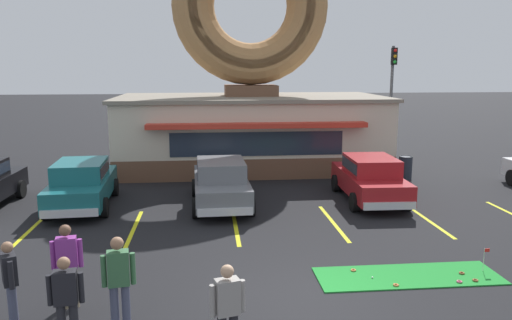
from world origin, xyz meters
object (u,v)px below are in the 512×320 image
Objects in this scene: trash_bin at (405,167)px; traffic_light_pole at (392,85)px; golf_ball at (373,277)px; car_grey at (221,181)px; pedestrian_leather_jacket_man at (119,279)px; car_teal at (82,182)px; pedestrian_clipboard_woman at (10,279)px; putting_flag_pin at (486,254)px; pedestrian_blue_sweater_man at (228,308)px; pedestrian_hooded_kid at (66,298)px; car_red at (370,177)px; pedestrian_beanie_man at (67,262)px.

trash_bin is 7.44m from traffic_light_pole.
car_grey is (-3.20, 6.39, 0.82)m from golf_ball.
golf_ball is at bearing 17.49° from pedestrian_leather_jacket_man.
car_teal is 8.74m from pedestrian_leather_jacket_man.
pedestrian_clipboard_woman is at bearing -128.04° from traffic_light_pole.
pedestrian_clipboard_woman is (-4.09, -7.59, -0.00)m from car_grey.
pedestrian_blue_sweater_man reaches higher than putting_flag_pin.
pedestrian_blue_sweater_man is at bearing -154.24° from putting_flag_pin.
car_grey is at bearing -3.60° from car_teal.
putting_flag_pin is 9.08m from pedestrian_hooded_kid.
car_red is 0.99× the size of car_teal.
car_teal is 12.98m from trash_bin.
traffic_light_pole reaches higher than pedestrian_beanie_man.
pedestrian_hooded_kid is at bearing -133.09° from car_red.
golf_ball is 5.58m from pedestrian_leather_jacket_man.
golf_ball is 4.44m from pedestrian_blue_sweater_man.
traffic_light_pole is (13.70, 17.51, 2.84)m from pedestrian_clipboard_woman.
pedestrian_beanie_man reaches higher than car_teal.
car_grey is 2.69× the size of pedestrian_beanie_man.
pedestrian_beanie_man is at bearing -114.28° from car_grey.
car_grey is at bearing -156.57° from trash_bin.
golf_ball is at bearing -176.70° from putting_flag_pin.
trash_bin is at bearing 57.34° from pedestrian_blue_sweater_man.
pedestrian_leather_jacket_man is (-1.89, 1.13, 0.08)m from pedestrian_blue_sweater_man.
pedestrian_blue_sweater_man is 21.63m from traffic_light_pole.
car_teal is at bearing 139.67° from golf_ball.
golf_ball is 0.08× the size of putting_flag_pin.
pedestrian_leather_jacket_man reaches higher than golf_ball.
car_red is at bearing 40.52° from pedestrian_beanie_man.
car_red is at bearing 72.46° from golf_ball.
golf_ball is at bearing 9.38° from pedestrian_clipboard_woman.
car_grey is at bearing 89.00° from pedestrian_blue_sweater_man.
pedestrian_hooded_kid reaches higher than golf_ball.
trash_bin is (1.99, 9.66, 0.06)m from putting_flag_pin.
pedestrian_leather_jacket_man is at bearing 149.18° from pedestrian_blue_sweater_man.
car_red reaches higher than putting_flag_pin.
golf_ball is at bearing -107.54° from car_red.
pedestrian_leather_jacket_man is at bearing -123.00° from traffic_light_pole.
traffic_light_pole is at bearing 33.98° from car_teal.
golf_ball is 0.03× the size of pedestrian_blue_sweater_man.
putting_flag_pin is 10.12m from pedestrian_clipboard_woman.
pedestrian_hooded_kid is (-8.11, -8.67, 0.01)m from car_red.
pedestrian_hooded_kid is (1.83, -8.81, 0.01)m from car_teal.
pedestrian_leather_jacket_man is at bearing -104.29° from car_grey.
car_teal is 7.52m from pedestrian_beanie_man.
car_grey is 8.62m from pedestrian_clipboard_woman.
car_grey is 9.17m from pedestrian_blue_sweater_man.
traffic_light_pole is at bearing 55.96° from pedestrian_hooded_kid.
car_teal is (-9.94, 0.14, 0.00)m from car_red.
pedestrian_beanie_man is at bearing 103.92° from pedestrian_hooded_kid.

